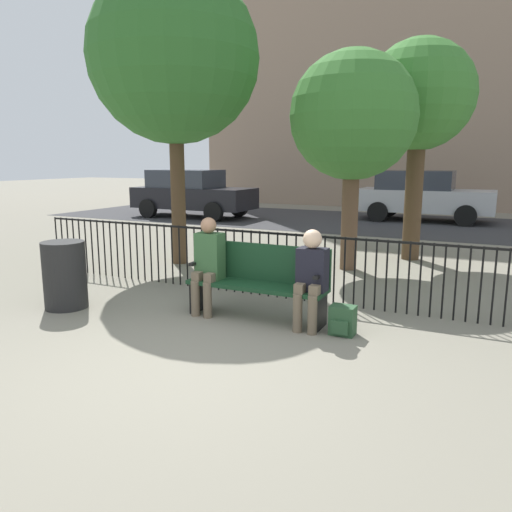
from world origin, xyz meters
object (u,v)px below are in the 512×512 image
at_px(seated_person_1, 311,274).
at_px(backpack, 342,321).
at_px(tree_0, 174,58).
at_px(park_bench, 259,279).
at_px(tree_2, 419,98).
at_px(seated_person_0, 208,261).
at_px(tree_1, 353,117).
at_px(parked_car_1, 191,193).
at_px(parked_car_0, 422,195).
at_px(trash_bin, 65,275).

height_order(seated_person_1, backpack, seated_person_1).
bearing_deg(tree_0, seated_person_1, -35.16).
distance_m(park_bench, tree_0, 4.93).
bearing_deg(backpack, tree_2, 90.46).
bearing_deg(tree_0, seated_person_0, -49.03).
bearing_deg(tree_1, seated_person_0, -104.64).
bearing_deg(tree_1, backpack, -75.28).
bearing_deg(tree_1, parked_car_1, 140.86).
xyz_separation_m(tree_2, parked_car_0, (-0.75, 6.72, -2.26)).
height_order(tree_1, parked_car_0, tree_1).
bearing_deg(tree_0, tree_1, 16.17).
distance_m(backpack, parked_car_1, 12.36).
height_order(backpack, tree_1, tree_1).
distance_m(park_bench, seated_person_1, 0.76).
bearing_deg(trash_bin, parked_car_1, 114.36).
xyz_separation_m(tree_0, tree_2, (3.92, 2.35, -0.65)).
height_order(tree_1, trash_bin, tree_1).
bearing_deg(tree_2, trash_bin, -123.26).
xyz_separation_m(seated_person_1, tree_1, (-0.50, 3.40, 2.01)).
height_order(backpack, tree_2, tree_2).
relative_size(park_bench, trash_bin, 1.98).
distance_m(tree_2, trash_bin, 7.07).
bearing_deg(tree_2, parked_car_1, 151.36).
bearing_deg(tree_1, tree_2, 59.49).
bearing_deg(trash_bin, park_bench, 16.77).
xyz_separation_m(seated_person_0, trash_bin, (-1.85, -0.63, -0.24)).
bearing_deg(tree_2, park_bench, -102.99).
bearing_deg(parked_car_1, tree_2, -28.64).
xyz_separation_m(parked_car_0, parked_car_1, (-7.33, -2.31, 0.00)).
bearing_deg(trash_bin, tree_1, 55.78).
relative_size(backpack, tree_1, 0.09).
distance_m(seated_person_0, trash_bin, 1.97).
distance_m(seated_person_1, parked_car_1, 12.06).
bearing_deg(seated_person_1, parked_car_0, 91.90).
height_order(backpack, tree_0, tree_0).
bearing_deg(park_bench, trash_bin, -163.23).
relative_size(park_bench, tree_1, 0.47).
xyz_separation_m(park_bench, trash_bin, (-2.51, -0.75, -0.05)).
bearing_deg(parked_car_0, parked_car_1, -162.52).
bearing_deg(seated_person_0, backpack, -1.13).
distance_m(tree_0, tree_2, 4.62).
distance_m(seated_person_0, tree_1, 4.03).
distance_m(park_bench, trash_bin, 2.62).
height_order(backpack, parked_car_1, parked_car_1).
distance_m(backpack, tree_0, 5.92).
relative_size(parked_car_0, trash_bin, 4.68).
bearing_deg(tree_1, park_bench, -94.02).
height_order(seated_person_0, parked_car_0, parked_car_0).
height_order(park_bench, parked_car_1, parked_car_1).
bearing_deg(park_bench, parked_car_1, 127.39).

